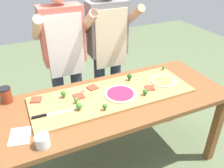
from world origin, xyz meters
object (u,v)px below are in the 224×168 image
at_px(broccoli_floret_back_left, 105,106).
at_px(cheese_crumble_e, 84,90).
at_px(cook_right, 108,45).
at_px(chefs_knife, 48,115).
at_px(broccoli_floret_front_left, 76,100).
at_px(broccoli_floret_front_mid, 145,92).
at_px(cheese_crumble_f, 96,97).
at_px(recipe_note, 20,136).
at_px(broccoli_floret_back_mid, 79,106).
at_px(broccoli_floret_front_right, 163,67).
at_px(cheese_crumble_a, 56,97).
at_px(broccoli_floret_center_left, 129,77).
at_px(prep_table, 118,107).
at_px(pizza_whole_pesto_green, 164,81).
at_px(pizza_slice_far_left, 79,96).
at_px(cook_left, 64,52).
at_px(cheese_crumble_b, 83,105).
at_px(cheese_crumble_c, 138,79).
at_px(sauce_jar, 6,95).
at_px(cheese_crumble_d, 87,113).
at_px(broccoli_floret_back_right, 63,94).
at_px(pizza_slice_near_left, 150,88).
at_px(pizza_slice_center, 36,100).
at_px(flour_cup, 43,142).
at_px(pizza_slice_near_right, 92,88).

distance_m(broccoli_floret_back_left, cheese_crumble_e, 0.33).
bearing_deg(cook_right, chefs_knife, -138.85).
bearing_deg(broccoli_floret_front_left, broccoli_floret_front_mid, -12.62).
bearing_deg(broccoli_floret_front_left, cheese_crumble_f, 3.76).
bearing_deg(recipe_note, broccoli_floret_back_mid, 11.02).
height_order(broccoli_floret_front_right, broccoli_floret_front_left, same).
xyz_separation_m(broccoli_floret_front_mid, cheese_crumble_a, (-0.70, 0.28, -0.02)).
bearing_deg(recipe_note, broccoli_floret_center_left, 18.00).
bearing_deg(cheese_crumble_e, prep_table, -36.67).
relative_size(pizza_whole_pesto_green, pizza_slice_far_left, 2.78).
bearing_deg(chefs_knife, cook_left, 65.08).
distance_m(chefs_knife, cheese_crumble_f, 0.42).
distance_m(broccoli_floret_center_left, cheese_crumble_a, 0.70).
xyz_separation_m(cheese_crumble_b, recipe_note, (-0.50, -0.13, -0.03)).
bearing_deg(chefs_knife, cheese_crumble_f, 9.99).
bearing_deg(pizza_slice_far_left, cheese_crumble_c, 4.08).
distance_m(prep_table, cheese_crumble_f, 0.23).
height_order(broccoli_floret_front_left, broccoli_floret_front_mid, broccoli_floret_front_mid).
relative_size(broccoli_floret_back_mid, broccoli_floret_center_left, 0.95).
bearing_deg(cheese_crumble_c, cheese_crumble_f, -166.65).
xyz_separation_m(prep_table, sauce_jar, (-0.86, 0.32, 0.16)).
distance_m(prep_table, cheese_crumble_d, 0.38).
bearing_deg(broccoli_floret_back_left, cheese_crumble_e, 100.12).
xyz_separation_m(broccoli_floret_back_mid, recipe_note, (-0.45, -0.09, -0.06)).
bearing_deg(broccoli_floret_back_right, pizza_slice_near_left, -13.54).
bearing_deg(cheese_crumble_d, broccoli_floret_front_mid, 4.26).
xyz_separation_m(pizza_slice_center, cook_left, (0.37, 0.46, 0.18)).
bearing_deg(flour_cup, pizza_slice_far_left, 48.19).
distance_m(cheese_crumble_b, cook_right, 0.87).
distance_m(pizza_whole_pesto_green, recipe_note, 1.31).
bearing_deg(broccoli_floret_center_left, cheese_crumble_d, -149.33).
relative_size(prep_table, broccoli_floret_center_left, 28.25).
bearing_deg(broccoli_floret_front_mid, cook_right, 90.81).
height_order(cheese_crumble_c, flour_cup, flour_cup).
distance_m(broccoli_floret_front_left, cheese_crumble_a, 0.20).
relative_size(cheese_crumble_a, cook_right, 0.01).
bearing_deg(pizza_slice_far_left, sauce_jar, 159.53).
xyz_separation_m(pizza_slice_near_right, broccoli_floret_back_mid, (-0.20, -0.26, 0.03)).
relative_size(prep_table, recipe_note, 10.71).
height_order(cheese_crumble_c, cheese_crumble_d, cheese_crumble_c).
distance_m(pizza_slice_center, broccoli_floret_front_mid, 0.91).
bearing_deg(broccoli_floret_front_mid, recipe_note, -176.97).
height_order(pizza_slice_far_left, sauce_jar, sauce_jar).
distance_m(pizza_slice_center, recipe_note, 0.39).
relative_size(pizza_slice_near_left, cook_right, 0.05).
bearing_deg(cheese_crumble_a, broccoli_floret_front_right, 2.44).
distance_m(cheese_crumble_a, sauce_jar, 0.40).
bearing_deg(cook_left, prep_table, -67.60).
xyz_separation_m(cheese_crumble_f, cook_right, (0.38, 0.62, 0.18)).
height_order(prep_table, sauce_jar, sauce_jar).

